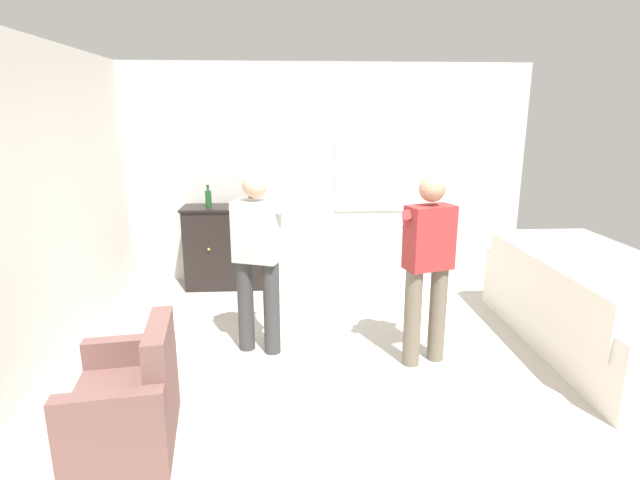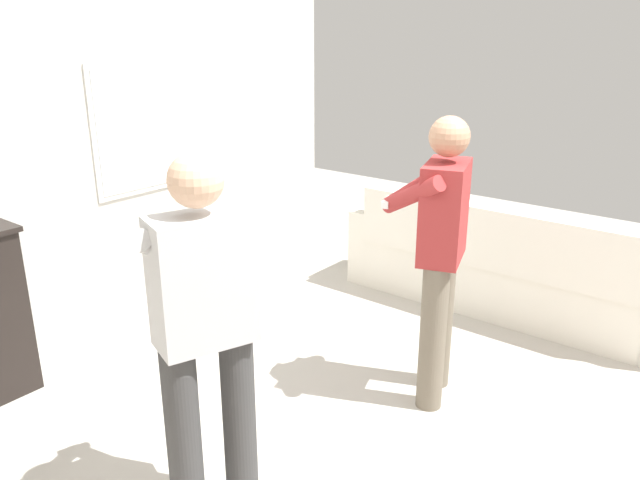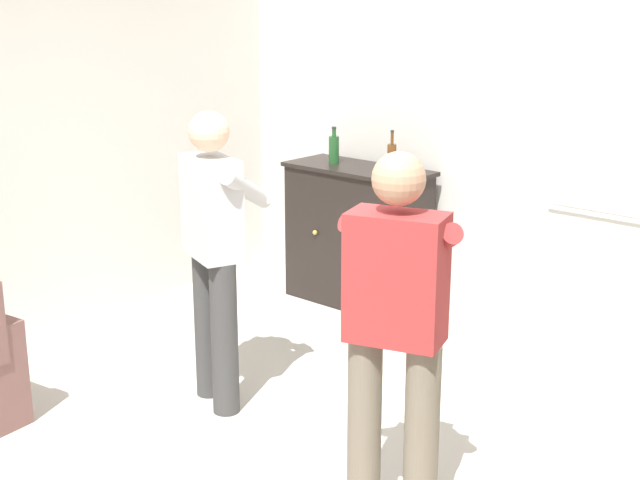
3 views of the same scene
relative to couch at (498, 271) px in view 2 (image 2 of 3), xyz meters
The scene contains 5 objects.
ground 2.06m from the couch, behind, with size 10.40×10.40×0.00m, color #B2ADA3.
wall_back_with_window 3.25m from the couch, 130.24° to the left, with size 5.20×0.15×2.80m.
couch is the anchor object (origin of this frame).
person_standing_left 2.88m from the couch, behind, with size 0.52×0.52×1.68m.
person_standing_right 1.48m from the couch, behind, with size 0.53×0.52×1.68m.
Camera 2 is at (-2.35, -1.34, 2.13)m, focal length 35.00 mm.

